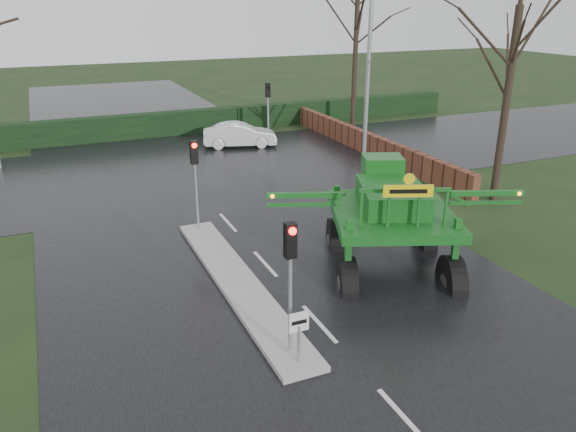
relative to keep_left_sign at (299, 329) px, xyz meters
name	(u,v)px	position (x,y,z in m)	size (l,w,h in m)	color
ground	(319,324)	(1.30, 1.50, -1.06)	(140.00, 140.00, 0.00)	black
road_main	(213,207)	(1.30, 11.50, -1.05)	(14.00, 80.00, 0.02)	black
road_cross	(180,170)	(1.30, 17.50, -1.05)	(80.00, 12.00, 0.02)	black
median_island	(238,282)	(0.00, 4.50, -0.97)	(1.20, 10.00, 0.16)	gray
hedge_row	(149,125)	(1.30, 25.50, -0.31)	(44.00, 0.90, 1.50)	black
brick_wall	(358,139)	(11.80, 17.50, -0.46)	(0.40, 20.00, 1.20)	#592D1E
keep_left_sign	(299,329)	(0.00, 0.00, 0.00)	(0.50, 0.07, 1.35)	gray
traffic_signal_near	(290,261)	(0.00, 0.49, 1.53)	(0.26, 0.33, 3.52)	gray
traffic_signal_mid	(195,166)	(0.00, 8.99, 1.53)	(0.26, 0.33, 3.52)	gray
traffic_signal_far	(268,99)	(7.80, 21.51, 1.53)	(0.26, 0.33, 3.52)	gray
street_light_right	(364,49)	(9.49, 13.50, 4.93)	(3.85, 0.30, 10.00)	gray
tree_right_near	(510,78)	(12.80, 7.50, 4.14)	(5.60, 5.60, 9.64)	black
tree_right_far	(356,27)	(14.30, 22.50, 5.44)	(7.00, 7.00, 12.05)	black
crop_sprayer	(349,218)	(3.13, 3.31, 1.08)	(7.57, 6.06, 4.52)	black
white_sedan	(240,147)	(5.71, 20.80, -1.06)	(1.49, 4.26, 1.40)	silver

